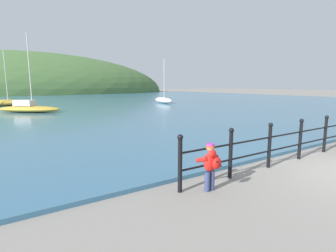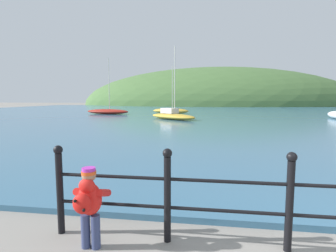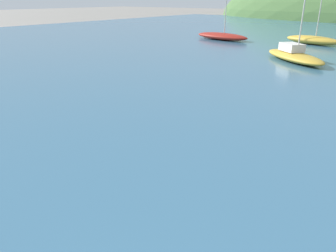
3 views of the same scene
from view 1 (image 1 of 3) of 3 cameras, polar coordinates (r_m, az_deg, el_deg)
water at (r=35.44m, az=-21.76°, el=4.96°), size 80.00×60.00×0.10m
far_hillside at (r=73.95m, az=-28.11°, el=6.30°), size 72.68×39.97×20.03m
iron_railing at (r=8.62m, az=26.85°, el=-2.28°), size 8.87×0.12×1.21m
child_in_coat at (r=5.47m, az=9.27°, el=-7.90°), size 0.38×0.53×1.00m
boat_mid_harbor at (r=29.61m, az=-1.01°, el=5.67°), size 1.41×3.93×4.86m
boat_green_fishing at (r=22.51m, az=-28.02°, el=3.47°), size 4.74×4.33×5.86m
boat_blue_hull at (r=30.30m, az=-31.84°, el=4.36°), size 4.51×2.48×5.34m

